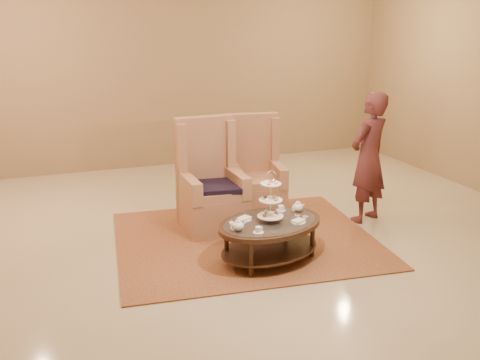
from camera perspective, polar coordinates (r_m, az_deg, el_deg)
name	(u,v)px	position (r m, az deg, el deg)	size (l,w,h in m)	color
ground	(254,249)	(6.16, 1.53, -7.36)	(8.00, 8.00, 0.00)	#BAAB8A
ceiling	(254,249)	(6.16, 1.53, -7.36)	(8.00, 8.00, 0.02)	silver
wall_back	(170,66)	(9.49, -7.43, 11.98)	(8.00, 0.04, 3.50)	#977A52
rug	(245,239)	(6.41, 0.56, -6.31)	(3.22, 2.77, 0.02)	#986336
tea_table	(270,229)	(5.75, 3.23, -5.19)	(1.40, 1.14, 1.02)	black
armchair_left	(210,191)	(6.68, -3.19, -1.18)	(0.76, 0.79, 1.37)	#AB7350
armchair_right	(254,180)	(7.19, 1.53, -0.03)	(0.82, 0.84, 1.32)	#AB7350
person	(369,158)	(6.96, 13.56, 2.33)	(0.72, 0.61, 1.68)	#522324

